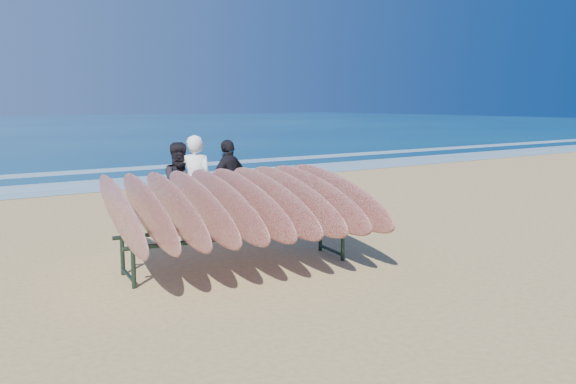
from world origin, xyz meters
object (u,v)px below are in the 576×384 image
Objects in this scene: person_white at (195,184)px; person_dark_a at (181,187)px; person_dark_b at (229,182)px; surfboard_rack at (237,204)px.

person_white is 0.24m from person_dark_a.
person_dark_b is (0.85, 0.31, -0.06)m from person_white.
surfboard_rack is at bearing 41.93° from person_dark_b.
person_dark_b is at bearing 71.08° from surfboard_rack.
person_dark_b reaches higher than surfboard_rack.
surfboard_rack is at bearing -99.20° from person_dark_a.
surfboard_rack is 2.53m from person_white.
person_white is at bearing 85.04° from surfboard_rack.
person_dark_a is 1.00× the size of person_dark_b.
person_white is 1.08× the size of person_dark_a.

